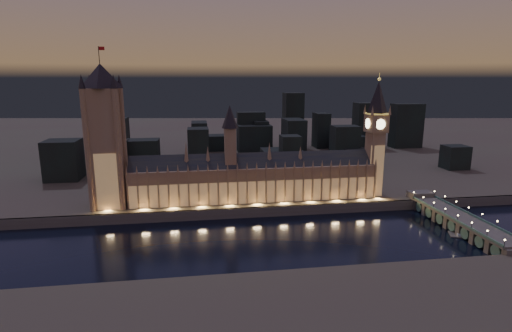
{
  "coord_description": "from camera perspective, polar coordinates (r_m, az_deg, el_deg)",
  "views": [
    {
      "loc": [
        -40.54,
        -253.22,
        107.02
      ],
      "look_at": [
        5.0,
        55.0,
        38.0
      ],
      "focal_mm": 28.0,
      "sensor_mm": 36.0,
      "label": 1
    }
  ],
  "objects": [
    {
      "name": "victoria_tower",
      "position": [
        325.02,
        -20.76,
        4.84
      ],
      "size": [
        31.68,
        31.68,
        121.45
      ],
      "color": "#9C6E47",
      "rests_on": "north_bank"
    },
    {
      "name": "palace_of_westminster",
      "position": [
        328.19,
        -0.31,
        -1.74
      ],
      "size": [
        202.0,
        21.66,
        78.0
      ],
      "color": "#9C6E47",
      "rests_on": "north_bank"
    },
    {
      "name": "elizabeth_tower",
      "position": [
        350.88,
        16.78,
        5.13
      ],
      "size": [
        18.0,
        18.0,
        102.96
      ],
      "color": "#9C6E47",
      "rests_on": "north_bank"
    },
    {
      "name": "westminster_bridge",
      "position": [
        326.26,
        26.7,
        -6.93
      ],
      "size": [
        19.41,
        113.0,
        15.9
      ],
      "color": "#4C4942",
      "rests_on": "ground"
    },
    {
      "name": "city_backdrop",
      "position": [
        514.04,
        0.27,
        4.03
      ],
      "size": [
        468.74,
        215.63,
        83.33
      ],
      "color": "black",
      "rests_on": "north_bank"
    },
    {
      "name": "north_bank",
      "position": [
        781.1,
        -5.38,
        4.86
      ],
      "size": [
        2000.0,
        960.0,
        8.0
      ],
      "primitive_type": "cube",
      "color": "#4B3A33",
      "rests_on": "ground"
    },
    {
      "name": "river_boat",
      "position": [
        319.07,
        30.29,
        -8.59
      ],
      "size": [
        49.71,
        29.78,
        4.5
      ],
      "color": "#4C4942",
      "rests_on": "ground"
    },
    {
      "name": "embankment_wall",
      "position": [
        314.36,
        -0.53,
        -6.64
      ],
      "size": [
        2000.0,
        2.5,
        8.0
      ],
      "primitive_type": "cube",
      "color": "#4C4942",
      "rests_on": "ground"
    },
    {
      "name": "ground_plane",
      "position": [
        277.88,
        0.65,
        -10.16
      ],
      "size": [
        2000.0,
        2000.0,
        0.0
      ],
      "primitive_type": "plane",
      "color": "black",
      "rests_on": "ground"
    }
  ]
}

